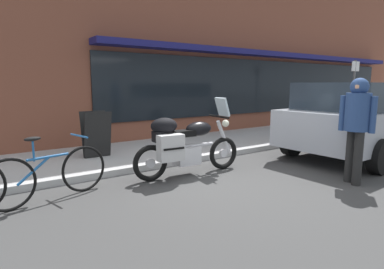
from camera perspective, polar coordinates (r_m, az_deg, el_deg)
ground_plane at (r=5.65m, az=6.31°, el=-7.90°), size 80.00×80.00×0.00m
storefront_building at (r=12.47m, az=14.64°, el=17.57°), size 19.46×0.90×7.27m
sidewalk_curb at (r=14.31m, az=27.09°, el=1.70°), size 30.00×2.59×0.12m
touring_motorcycle at (r=5.65m, az=-1.46°, el=-1.59°), size 2.16×0.62×1.39m
parked_bicycle at (r=4.94m, az=-24.24°, el=-6.51°), size 1.73×0.56×0.94m
parked_minivan at (r=8.39m, az=28.86°, el=2.81°), size 4.67×2.21×1.67m
pedestrian_walking at (r=5.81m, az=27.45°, el=2.63°), size 0.45×0.55×1.74m
sandwich_board_sign at (r=6.94m, az=-16.77°, el=0.04°), size 0.55×0.42×0.96m
parking_sign_pole at (r=11.98m, az=26.92°, el=7.33°), size 0.44×0.07×2.30m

